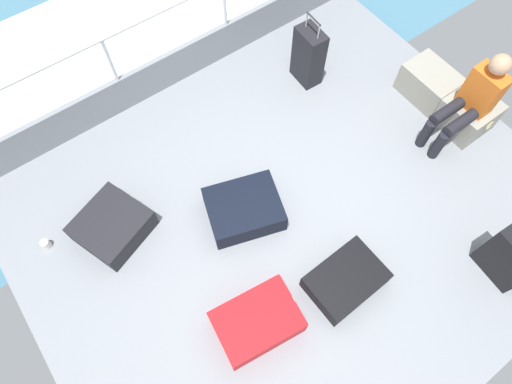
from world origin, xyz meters
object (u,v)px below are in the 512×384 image
at_px(cargo_crate_1, 468,114).
at_px(suitcase_5, 510,258).
at_px(suitcase_0, 257,322).
at_px(cargo_crate_0, 429,84).
at_px(paper_cup, 46,244).
at_px(suitcase_2, 308,56).
at_px(passenger_seated, 471,100).
at_px(suitcase_1, 244,209).
at_px(suitcase_3, 346,280).
at_px(suitcase_4, 113,226).

xyz_separation_m(cargo_crate_1, suitcase_5, (1.32, -1.01, 0.12)).
bearing_deg(cargo_crate_1, suitcase_0, -82.37).
height_order(cargo_crate_0, cargo_crate_1, cargo_crate_1).
bearing_deg(paper_cup, suitcase_2, 93.06).
bearing_deg(passenger_seated, suitcase_5, -32.16).
distance_m(passenger_seated, suitcase_1, 2.51).
bearing_deg(suitcase_3, suitcase_2, 149.25).
bearing_deg(suitcase_0, suitcase_1, 150.59).
bearing_deg(suitcase_0, suitcase_3, 78.90).
bearing_deg(passenger_seated, suitcase_1, -102.31).
height_order(suitcase_2, suitcase_5, suitcase_2).
height_order(suitcase_0, suitcase_4, suitcase_0).
relative_size(suitcase_1, paper_cup, 8.48).
bearing_deg(suitcase_4, cargo_crate_0, 81.08).
xyz_separation_m(cargo_crate_0, passenger_seated, (0.55, -0.16, 0.38)).
relative_size(cargo_crate_1, suitcase_4, 0.66).
distance_m(passenger_seated, suitcase_0, 3.01).
bearing_deg(suitcase_1, cargo_crate_0, 90.44).
bearing_deg(suitcase_1, suitcase_5, 40.59).
height_order(passenger_seated, paper_cup, passenger_seated).
bearing_deg(suitcase_0, suitcase_4, -159.02).
distance_m(cargo_crate_1, passenger_seated, 0.41).
bearing_deg(suitcase_4, paper_cup, -112.42).
bearing_deg(cargo_crate_0, suitcase_4, -98.92).
bearing_deg(cargo_crate_1, suitcase_2, -147.98).
distance_m(cargo_crate_1, suitcase_3, 2.33).
xyz_separation_m(cargo_crate_1, paper_cup, (-1.38, -4.33, -0.14)).
distance_m(cargo_crate_1, suitcase_2, 1.84).
bearing_deg(paper_cup, passenger_seated, 71.63).
height_order(cargo_crate_1, suitcase_0, cargo_crate_1).
relative_size(cargo_crate_0, suitcase_2, 0.71).
bearing_deg(suitcase_3, passenger_seated, 105.94).
height_order(cargo_crate_1, suitcase_2, suitcase_2).
height_order(suitcase_1, suitcase_2, suitcase_2).
relative_size(suitcase_0, suitcase_3, 1.11).
height_order(suitcase_4, paper_cup, suitcase_4).
bearing_deg(suitcase_3, cargo_crate_0, 117.06).
height_order(suitcase_0, suitcase_2, suitcase_2).
relative_size(cargo_crate_0, cargo_crate_1, 1.20).
xyz_separation_m(cargo_crate_0, suitcase_3, (1.14, -2.23, -0.08)).
height_order(passenger_seated, suitcase_1, passenger_seated).
height_order(suitcase_5, paper_cup, suitcase_5).
relative_size(suitcase_2, suitcase_4, 1.11).
bearing_deg(paper_cup, suitcase_3, 46.54).
relative_size(passenger_seated, suitcase_2, 1.23).
relative_size(cargo_crate_0, suitcase_0, 0.81).
distance_m(suitcase_0, suitcase_3, 0.89).
bearing_deg(cargo_crate_0, suitcase_5, -27.86).
relative_size(cargo_crate_0, paper_cup, 6.26).
height_order(cargo_crate_1, suitcase_3, cargo_crate_1).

